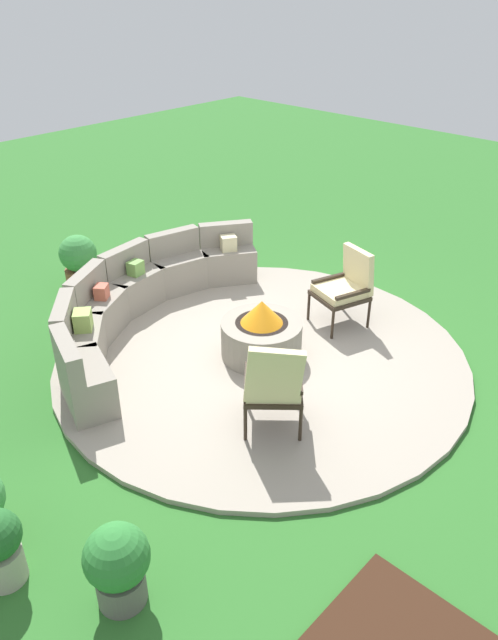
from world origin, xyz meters
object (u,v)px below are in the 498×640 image
object	(u,v)px
lounge_chair_front_left	(273,383)
lounge_chair_front_right	(346,285)
fire_pit	(262,334)
potted_plant_4	(79,261)
potted_plant_1	(118,563)
curved_stone_bench	(139,301)

from	to	relation	value
lounge_chair_front_left	lounge_chair_front_right	bearing A→B (deg)	65.60
fire_pit	lounge_chair_front_left	bearing A→B (deg)	-132.98
lounge_chair_front_right	potted_plant_4	bearing A→B (deg)	45.46
lounge_chair_front_left	potted_plant_1	bearing A→B (deg)	-121.23
lounge_chair_front_right	curved_stone_bench	bearing A→B (deg)	62.42
fire_pit	potted_plant_4	xyz separation A→B (m)	(-0.44, 3.08, 0.10)
curved_stone_bench	potted_plant_1	world-z (taller)	curved_stone_bench
potted_plant_4	curved_stone_bench	bearing A→B (deg)	-93.45
lounge_chair_front_left	potted_plant_4	world-z (taller)	lounge_chair_front_left
fire_pit	potted_plant_1	xyz separation A→B (m)	(-3.03, -1.38, 0.05)
fire_pit	lounge_chair_front_left	size ratio (longest dim) A/B	0.89
potted_plant_1	potted_plant_4	distance (m)	5.16
curved_stone_bench	lounge_chair_front_right	distance (m)	2.61
lounge_chair_front_left	potted_plant_4	distance (m)	4.07
lounge_chair_front_left	lounge_chair_front_right	xyz separation A→B (m)	(2.19, 0.71, -0.02)
curved_stone_bench	fire_pit	bearing A→B (deg)	-71.78
potted_plant_4	fire_pit	bearing A→B (deg)	-81.89
potted_plant_1	curved_stone_bench	bearing A→B (deg)	50.00
fire_pit	potted_plant_4	bearing A→B (deg)	98.11
fire_pit	lounge_chair_front_left	xyz separation A→B (m)	(-0.90, -0.96, 0.27)
fire_pit	potted_plant_1	world-z (taller)	fire_pit
fire_pit	lounge_chair_front_right	distance (m)	1.34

